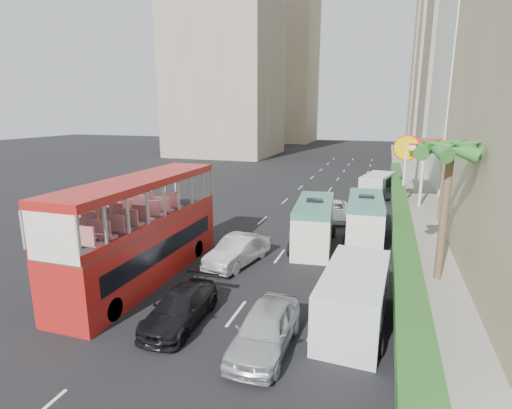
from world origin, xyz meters
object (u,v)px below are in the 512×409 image
at_px(double_decker_bus, 143,229).
at_px(car_silver_lane_a, 238,264).
at_px(van_asset, 333,219).
at_px(panel_van_near, 354,298).
at_px(panel_van_far, 377,186).
at_px(shell_station, 443,172).
at_px(car_black, 181,323).
at_px(minibus_far, 365,219).
at_px(car_silver_lane_b, 265,349).
at_px(minibus_near, 314,224).
at_px(palm_tree, 444,215).

relative_size(double_decker_bus, car_silver_lane_a, 2.38).
height_order(double_decker_bus, van_asset, double_decker_bus).
distance_m(van_asset, panel_van_near, 15.80).
height_order(panel_van_far, shell_station, shell_station).
relative_size(car_black, shell_station, 0.56).
xyz_separation_m(car_silver_lane_a, shell_station, (12.28, 19.87, 2.75)).
bearing_deg(double_decker_bus, car_black, -41.51).
relative_size(van_asset, minibus_far, 0.77).
xyz_separation_m(car_black, shell_station, (12.22, 26.35, 2.75)).
height_order(car_silver_lane_b, panel_van_near, panel_van_near).
relative_size(car_silver_lane_a, minibus_far, 0.73).
bearing_deg(shell_station, van_asset, -134.00).
height_order(car_silver_lane_a, panel_van_far, panel_van_far).
bearing_deg(panel_van_far, car_silver_lane_b, -84.09).
distance_m(car_silver_lane_a, van_asset, 11.67).
bearing_deg(minibus_near, car_black, -112.92).
bearing_deg(car_black, minibus_near, 71.49).
bearing_deg(double_decker_bus, car_silver_lane_b, -28.29).
relative_size(car_silver_lane_b, palm_tree, 0.70).
relative_size(car_silver_lane_b, shell_station, 0.56).
height_order(panel_van_near, shell_station, shell_station).
bearing_deg(panel_van_near, car_black, -159.70).
relative_size(minibus_far, panel_van_far, 1.17).
height_order(car_black, shell_station, shell_station).
distance_m(car_silver_lane_b, car_black, 3.72).
bearing_deg(minibus_far, shell_station, 62.73).
bearing_deg(car_silver_lane_a, panel_van_far, 83.85).
height_order(double_decker_bus, car_silver_lane_a, double_decker_bus).
bearing_deg(double_decker_bus, shell_station, 55.18).
xyz_separation_m(double_decker_bus, minibus_far, (10.01, 9.55, -1.12)).
height_order(car_black, van_asset, van_asset).
bearing_deg(car_silver_lane_a, palm_tree, 16.67).
relative_size(double_decker_bus, van_asset, 2.25).
xyz_separation_m(car_black, minibus_near, (3.33, 10.76, 1.40)).
distance_m(panel_van_near, shell_station, 25.07).
bearing_deg(minibus_far, palm_tree, -58.92).
distance_m(car_silver_lane_a, car_black, 6.48).
relative_size(double_decker_bus, panel_van_near, 1.97).
distance_m(car_silver_lane_a, minibus_near, 5.64).
bearing_deg(palm_tree, panel_van_near, -123.81).
height_order(van_asset, panel_van_near, panel_van_near).
relative_size(van_asset, palm_tree, 0.76).
xyz_separation_m(car_silver_lane_a, minibus_far, (6.28, 6.42, 1.41)).
bearing_deg(panel_van_far, palm_tree, -68.24).
relative_size(car_black, palm_tree, 0.69).
bearing_deg(van_asset, double_decker_bus, -126.77).
relative_size(minibus_near, minibus_far, 1.00).
relative_size(car_silver_lane_a, shell_station, 0.58).
height_order(minibus_near, panel_van_far, minibus_near).
relative_size(car_silver_lane_b, van_asset, 0.92).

